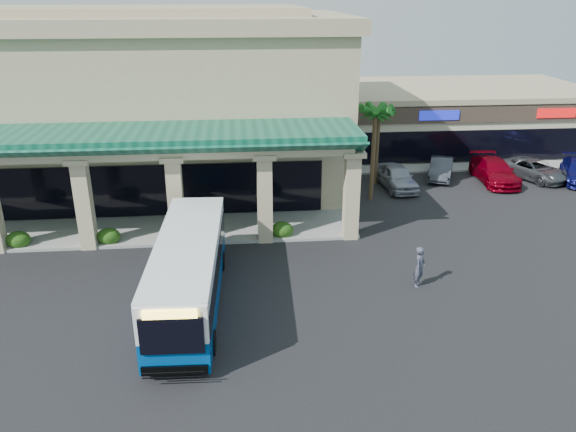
{
  "coord_description": "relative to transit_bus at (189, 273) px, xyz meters",
  "views": [
    {
      "loc": [
        0.15,
        -21.76,
        12.19
      ],
      "look_at": [
        2.5,
        3.08,
        2.2
      ],
      "focal_mm": 35.0,
      "sensor_mm": 36.0,
      "label": 1
    }
  ],
  "objects": [
    {
      "name": "palm_0",
      "position": [
        10.47,
        12.0,
        1.81
      ],
      "size": [
        2.4,
        2.4,
        6.6
      ],
      "primitive_type": null,
      "color": "#185A19",
      "rests_on": "ground"
    },
    {
      "name": "arcade",
      "position": [
        -6.03,
        7.8,
        1.36
      ],
      "size": [
        30.0,
        6.2,
        5.7
      ],
      "primitive_type": null,
      "color": "#0C4D39",
      "rests_on": "ground"
    },
    {
      "name": "ground",
      "position": [
        1.97,
        1.0,
        -1.49
      ],
      "size": [
        110.0,
        110.0,
        0.0
      ],
      "primitive_type": "plane",
      "color": "black"
    },
    {
      "name": "car_gray",
      "position": [
        22.7,
        14.95,
        -0.8
      ],
      "size": [
        4.1,
        5.43,
        1.37
      ],
      "primitive_type": "imported",
      "rotation": [
        0.0,
        0.0,
        0.42
      ],
      "color": "#3E4147",
      "rests_on": "ground"
    },
    {
      "name": "pedestrian",
      "position": [
        9.97,
        0.68,
        -0.55
      ],
      "size": [
        0.77,
        0.82,
        1.88
      ],
      "primitive_type": "imported",
      "rotation": [
        0.0,
        0.0,
        0.93
      ],
      "color": "#3D4052",
      "rests_on": "ground"
    },
    {
      "name": "broadleaf_tree",
      "position": [
        9.47,
        20.0,
        0.92
      ],
      "size": [
        2.6,
        2.6,
        4.81
      ],
      "primitive_type": null,
      "color": "#204710",
      "rests_on": "ground"
    },
    {
      "name": "car_silver",
      "position": [
        12.64,
        13.91,
        -0.7
      ],
      "size": [
        2.17,
        4.73,
        1.57
      ],
      "primitive_type": "imported",
      "rotation": [
        0.0,
        0.0,
        0.07
      ],
      "color": "#9799A8",
      "rests_on": "ground"
    },
    {
      "name": "car_red",
      "position": [
        19.66,
        14.55,
        -0.71
      ],
      "size": [
        2.5,
        5.5,
        1.56
      ],
      "primitive_type": "imported",
      "rotation": [
        0.0,
        0.0,
        -0.06
      ],
      "color": "maroon",
      "rests_on": "ground"
    },
    {
      "name": "palm_1",
      "position": [
        11.47,
        15.0,
        1.41
      ],
      "size": [
        2.4,
        2.4,
        5.8
      ],
      "primitive_type": null,
      "color": "#185A19",
      "rests_on": "ground"
    },
    {
      "name": "car_white",
      "position": [
        16.33,
        15.73,
        -0.79
      ],
      "size": [
        3.02,
        4.46,
        1.39
      ],
      "primitive_type": "imported",
      "rotation": [
        0.0,
        0.0,
        -0.41
      ],
      "color": "#373A44",
      "rests_on": "ground"
    },
    {
      "name": "strip_mall",
      "position": [
        19.97,
        25.0,
        0.96
      ],
      "size": [
        22.5,
        12.5,
        4.9
      ],
      "primitive_type": null,
      "color": "beige",
      "rests_on": "ground"
    },
    {
      "name": "transit_bus",
      "position": [
        0.0,
        0.0,
        0.0
      ],
      "size": [
        2.87,
        10.73,
        2.97
      ],
      "primitive_type": null,
      "rotation": [
        0.0,
        0.0,
        -0.04
      ],
      "color": "#014496",
      "rests_on": "ground"
    },
    {
      "name": "main_building",
      "position": [
        -6.03,
        17.0,
        4.19
      ],
      "size": [
        30.8,
        14.8,
        11.35
      ],
      "primitive_type": null,
      "color": "tan",
      "rests_on": "ground"
    }
  ]
}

